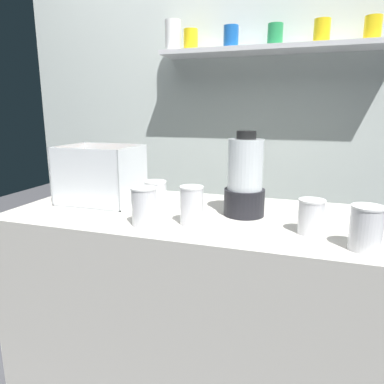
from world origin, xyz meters
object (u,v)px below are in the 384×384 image
at_px(carrot_display_bin, 101,184).
at_px(blender_pitcher, 245,180).
at_px(juice_cup_carrot_far_right, 366,231).
at_px(juice_cup_carrot_left, 144,208).
at_px(juice_cup_carrot_far_left, 156,197).
at_px(juice_cup_mango_right, 311,219).
at_px(juice_cup_pomegranate_middle, 192,207).

height_order(carrot_display_bin, blender_pitcher, blender_pitcher).
height_order(carrot_display_bin, juice_cup_carrot_far_right, carrot_display_bin).
relative_size(juice_cup_carrot_left, juice_cup_carrot_far_right, 1.03).
bearing_deg(blender_pitcher, carrot_display_bin, 179.12).
height_order(carrot_display_bin, juice_cup_carrot_left, carrot_display_bin).
xyz_separation_m(juice_cup_carrot_far_left, juice_cup_carrot_far_right, (0.72, -0.18, -0.00)).
bearing_deg(juice_cup_carrot_far_left, blender_pitcher, 8.91).
bearing_deg(juice_cup_carrot_far_left, juice_cup_carrot_left, -78.82).
bearing_deg(juice_cup_carrot_far_left, juice_cup_mango_right, -8.58).
bearing_deg(blender_pitcher, juice_cup_pomegranate_middle, -132.33).
bearing_deg(juice_cup_carrot_left, blender_pitcher, 36.66).
height_order(blender_pitcher, juice_cup_carrot_far_left, blender_pitcher).
distance_m(juice_cup_pomegranate_middle, juice_cup_mango_right, 0.39).
bearing_deg(juice_cup_carrot_far_right, juice_cup_mango_right, 146.61).
xyz_separation_m(juice_cup_carrot_left, juice_cup_carrot_far_right, (0.69, -0.01, -0.00)).
distance_m(blender_pitcher, juice_cup_carrot_left, 0.39).
xyz_separation_m(carrot_display_bin, juice_cup_pomegranate_middle, (0.47, -0.18, -0.02)).
height_order(juice_cup_carrot_far_left, juice_cup_carrot_left, juice_cup_carrot_left).
height_order(juice_cup_mango_right, juice_cup_carrot_far_right, juice_cup_carrot_far_right).
distance_m(juice_cup_carrot_left, juice_cup_carrot_far_right, 0.69).
distance_m(juice_cup_carrot_far_left, juice_cup_carrot_far_right, 0.75).
bearing_deg(juice_cup_carrot_left, juice_cup_pomegranate_middle, 21.20).
distance_m(carrot_display_bin, blender_pitcher, 0.63).
xyz_separation_m(juice_cup_pomegranate_middle, juice_cup_carrot_far_right, (0.54, -0.07, -0.00)).
relative_size(carrot_display_bin, juice_cup_carrot_far_left, 2.66).
relative_size(juice_cup_pomegranate_middle, juice_cup_carrot_far_right, 1.05).
distance_m(juice_cup_carrot_left, juice_cup_pomegranate_middle, 0.16).
bearing_deg(juice_cup_mango_right, juice_cup_carrot_left, -170.97).
xyz_separation_m(carrot_display_bin, blender_pitcher, (0.62, -0.01, 0.06)).
height_order(blender_pitcher, juice_cup_pomegranate_middle, blender_pitcher).
height_order(carrot_display_bin, juice_cup_carrot_far_left, carrot_display_bin).
bearing_deg(juice_cup_pomegranate_middle, carrot_display_bin, 159.36).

